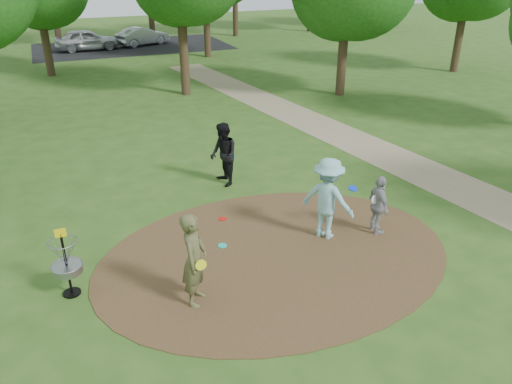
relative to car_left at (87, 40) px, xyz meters
name	(u,v)px	position (x,y,z in m)	size (l,w,h in m)	color
ground	(276,255)	(1.23, -29.62, -0.74)	(100.00, 100.00, 0.00)	#2D5119
dirt_clearing	(276,255)	(1.23, -29.62, -0.73)	(8.40, 8.40, 0.02)	#47301C
footpath	(438,178)	(7.73, -27.62, -0.74)	(2.00, 40.00, 0.01)	#8C7A5B
parking_lot	(132,47)	(3.23, 0.38, -0.74)	(14.00, 8.00, 0.01)	black
player_observer_with_disc	(194,260)	(-0.96, -30.55, 0.25)	(0.78, 0.86, 1.98)	brown
player_throwing_with_disc	(328,199)	(2.72, -29.31, 0.29)	(1.48, 1.53, 2.07)	#86C3C9
player_walking_with_disc	(224,155)	(1.44, -25.42, 0.21)	(0.74, 0.94, 1.91)	black
player_waiting_with_disc	(378,205)	(3.98, -29.65, 0.03)	(0.53, 0.95, 1.53)	#9C9B9E
disc_ground_cyan	(222,246)	(0.20, -28.79, -0.71)	(0.22, 0.22, 0.02)	#18C2AB
disc_ground_red	(223,219)	(0.64, -27.54, -0.71)	(0.22, 0.22, 0.02)	red
car_left	(87,40)	(0.00, 0.00, 0.00)	(1.75, 4.35, 1.48)	#B1B5B9
car_right	(143,36)	(4.10, 0.66, -0.08)	(1.39, 3.99, 1.32)	#A6A8AE
disc_golf_basket	(65,258)	(-3.27, -29.32, 0.13)	(0.63, 0.63, 1.54)	black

